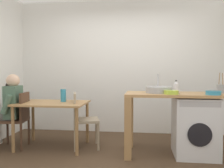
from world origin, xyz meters
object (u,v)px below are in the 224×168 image
object	(u,v)px
chair_opposite	(82,117)
vase	(63,95)
bottle_tall_green	(176,87)
colander	(213,93)
mixing_bowl	(171,92)
dining_table	(52,108)
washing_machine	(195,127)
chair_person_seat	(18,117)
seated_person	(8,107)
utensil_crock	(221,89)

from	to	relation	value
chair_opposite	vase	bearing A→B (deg)	-118.21
bottle_tall_green	colander	xyz separation A→B (m)	(0.44, -0.39, -0.05)
mixing_bowl	vase	world-z (taller)	mixing_bowl
mixing_bowl	chair_opposite	bearing A→B (deg)	166.30
dining_table	vase	xyz separation A→B (m)	(0.15, 0.10, 0.20)
dining_table	colander	distance (m)	2.45
chair_opposite	washing_machine	distance (m)	1.75
chair_person_seat	mixing_bowl	bearing A→B (deg)	-103.66
seated_person	chair_opposite	bearing A→B (deg)	-91.66
seated_person	colander	world-z (taller)	seated_person
utensil_crock	vase	xyz separation A→B (m)	(-2.44, 0.16, -0.15)
bottle_tall_green	utensil_crock	distance (m)	0.63
chair_opposite	bottle_tall_green	bearing A→B (deg)	75.28
washing_machine	seated_person	bearing A→B (deg)	-179.90
seated_person	bottle_tall_green	distance (m)	2.70
chair_person_seat	colander	bearing A→B (deg)	-103.09
bottle_tall_green	vase	bearing A→B (deg)	178.89
dining_table	seated_person	world-z (taller)	seated_person
utensil_crock	bottle_tall_green	bearing A→B (deg)	168.95
chair_opposite	bottle_tall_green	size ratio (longest dim) A/B	4.87
colander	washing_machine	bearing A→B (deg)	130.74
dining_table	colander	size ratio (longest dim) A/B	5.50
seated_person	bottle_tall_green	size ratio (longest dim) A/B	6.50
utensil_crock	colander	bearing A→B (deg)	-123.70
mixing_bowl	vase	bearing A→B (deg)	166.60
bottle_tall_green	utensil_crock	xyz separation A→B (m)	(0.62, -0.12, -0.01)
chair_person_seat	colander	world-z (taller)	colander
chair_person_seat	colander	distance (m)	2.99
dining_table	chair_person_seat	size ratio (longest dim) A/B	1.22
bottle_tall_green	vase	xyz separation A→B (m)	(-1.82, 0.04, -0.16)
seated_person	washing_machine	world-z (taller)	seated_person
chair_opposite	colander	distance (m)	2.01
seated_person	washing_machine	distance (m)	2.93
chair_opposite	vase	world-z (taller)	vase
mixing_bowl	washing_machine	bearing A→B (deg)	28.33
bottle_tall_green	mixing_bowl	xyz separation A→B (m)	(-0.12, -0.37, -0.05)
chair_person_seat	utensil_crock	bearing A→B (deg)	-97.89
seated_person	colander	bearing A→B (deg)	-102.42
vase	colander	bearing A→B (deg)	-10.68
washing_machine	colander	distance (m)	0.59
chair_person_seat	seated_person	bearing A→B (deg)	90.00
chair_person_seat	chair_opposite	world-z (taller)	same
washing_machine	colander	bearing A→B (deg)	-49.26
seated_person	vase	size ratio (longest dim) A/B	5.78
chair_opposite	washing_machine	size ratio (longest dim) A/B	1.05
mixing_bowl	colander	world-z (taller)	same
washing_machine	bottle_tall_green	world-z (taller)	bottle_tall_green
seated_person	utensil_crock	size ratio (longest dim) A/B	4.01
washing_machine	utensil_crock	bearing A→B (deg)	8.10
bottle_tall_green	chair_opposite	bearing A→B (deg)	-178.64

